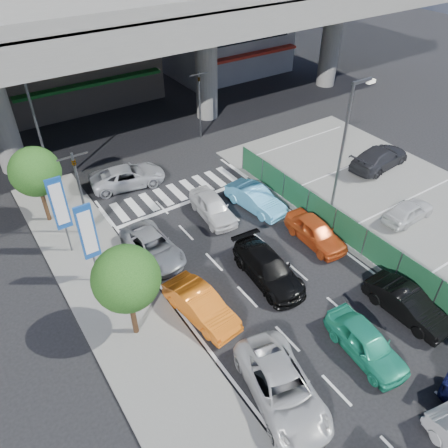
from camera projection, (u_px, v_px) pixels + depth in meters
ground at (314, 323)px, 19.96m from camera, size 120.00×120.00×0.00m
parking_lot at (427, 220)px, 26.10m from camera, size 12.00×28.00×0.06m
sidewalk_left at (137, 332)px, 19.48m from camera, size 4.00×30.00×0.12m
fence_run at (379, 253)px, 22.40m from camera, size 0.16×22.00×1.80m
expressway at (103, 20)px, 29.08m from camera, size 64.00×14.00×10.75m
building_center at (57, 11)px, 37.08m from camera, size 14.00×10.90×15.00m
building_east at (221, 9)px, 44.37m from camera, size 12.00×10.90×12.00m
traffic_light_left at (77, 175)px, 22.73m from camera, size 1.60×1.24×5.20m
traffic_light_right at (199, 88)px, 32.48m from camera, size 1.60×1.24×5.20m
street_lamp_right at (346, 139)px, 24.15m from camera, size 1.65×0.22×8.00m
street_lamp_left at (38, 120)px, 26.11m from camera, size 1.65×0.22×8.00m
signboard_near at (88, 235)px, 20.19m from camera, size 0.80×0.14×4.70m
signboard_far at (60, 206)px, 21.98m from camera, size 0.80×0.14×4.70m
tree_near at (126, 279)px, 17.45m from camera, size 2.80×2.80×4.80m
tree_far at (35, 172)px, 24.01m from camera, size 2.80×2.80×4.80m
sedan_white_mid_left at (282, 387)px, 16.62m from camera, size 3.34×5.35×1.38m
taxi_teal_mid at (366, 343)px, 18.27m from camera, size 2.01×4.17×1.37m
hatch_black_mid_right at (407, 304)px, 19.97m from camera, size 1.53×4.12×1.34m
taxi_orange_left at (201, 305)px, 19.89m from camera, size 2.04×4.35×1.38m
sedan_black_mid at (268, 268)px, 21.83m from camera, size 2.31×4.90×1.38m
taxi_orange_right at (316, 232)px, 24.14m from camera, size 1.81×4.12×1.38m
wagon_silver_front_left at (153, 247)px, 23.25m from camera, size 2.28×4.57×1.24m
sedan_white_front_mid at (213, 207)px, 26.02m from camera, size 2.02×4.19×1.38m
kei_truck_front_right at (255, 199)px, 26.70m from camera, size 2.03×4.35×1.38m
crossing_wagon_silver at (128, 176)px, 28.80m from camera, size 5.21×3.09×1.36m
parked_sedan_white at (409, 211)px, 25.73m from camera, size 3.62×1.58×1.21m
parked_sedan_dgrey at (380, 157)px, 30.56m from camera, size 5.33×2.68×1.48m
traffic_cone at (318, 213)px, 25.96m from camera, size 0.49×0.49×0.75m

